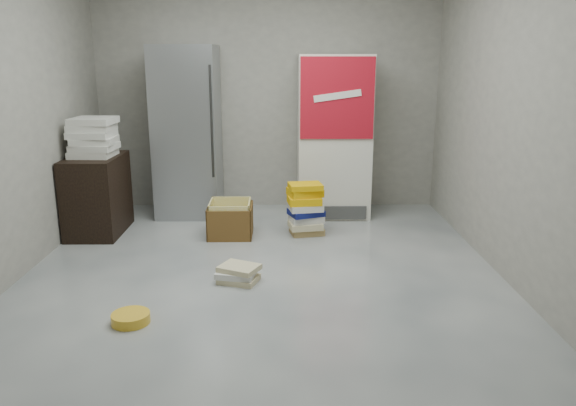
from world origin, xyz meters
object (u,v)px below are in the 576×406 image
(coke_cooler, at_px, (333,136))
(wood_shelf, at_px, (97,195))
(steel_fridge, at_px, (188,132))
(cardboard_box, at_px, (230,222))
(phonebook_stack_main, at_px, (306,209))

(coke_cooler, distance_m, wood_shelf, 2.63)
(steel_fridge, distance_m, cardboard_box, 1.29)
(phonebook_stack_main, bearing_deg, cardboard_box, 167.96)
(steel_fridge, bearing_deg, wood_shelf, -138.69)
(steel_fridge, height_order, phonebook_stack_main, steel_fridge)
(wood_shelf, distance_m, cardboard_box, 1.40)
(wood_shelf, bearing_deg, coke_cooler, 16.28)
(wood_shelf, bearing_deg, steel_fridge, 41.31)
(coke_cooler, xyz_separation_m, phonebook_stack_main, (-0.34, -0.81, -0.64))
(phonebook_stack_main, bearing_deg, coke_cooler, 52.45)
(phonebook_stack_main, bearing_deg, wood_shelf, 163.11)
(steel_fridge, bearing_deg, coke_cooler, -0.18)
(coke_cooler, relative_size, wood_shelf, 2.25)
(wood_shelf, relative_size, phonebook_stack_main, 1.49)
(coke_cooler, xyz_separation_m, cardboard_box, (-1.11, -0.84, -0.76))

